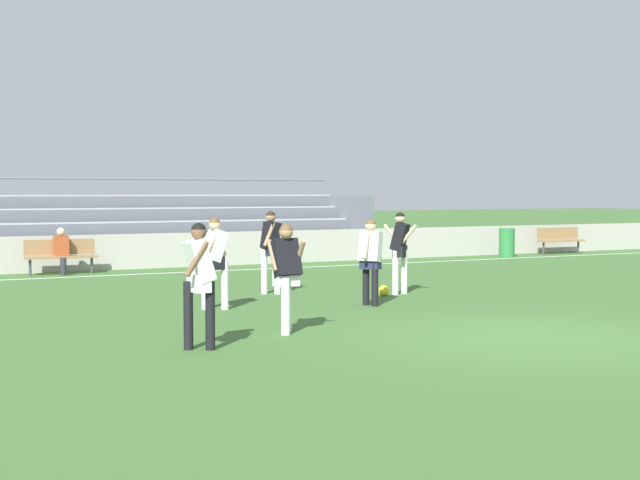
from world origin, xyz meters
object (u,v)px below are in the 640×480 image
at_px(player_dark_challenging, 400,245).
at_px(player_white_wide_left, 215,255).
at_px(player_dark_deep_cover, 271,244).
at_px(trash_bin, 507,243).
at_px(bleacher_stand, 40,228).
at_px(player_dark_overlapping, 286,269).
at_px(player_white_trailing_run, 370,255).
at_px(bench_near_wall_gap, 61,253).
at_px(spectator_seated, 61,247).
at_px(player_white_on_ball, 199,274).
at_px(soccer_ball, 384,291).
at_px(bench_far_left, 560,238).

bearing_deg(player_dark_challenging, player_white_wide_left, -172.76).
bearing_deg(player_dark_challenging, player_dark_deep_cover, 151.86).
bearing_deg(trash_bin, player_dark_challenging, -140.04).
height_order(bleacher_stand, player_dark_deep_cover, bleacher_stand).
xyz_separation_m(player_dark_challenging, player_dark_overlapping, (-4.37, -3.66, -0.04)).
relative_size(trash_bin, player_white_trailing_run, 0.58).
height_order(bench_near_wall_gap, player_dark_deep_cover, player_dark_deep_cover).
bearing_deg(spectator_seated, bench_near_wall_gap, 90.00).
bearing_deg(player_white_trailing_run, player_dark_challenging, 41.94).
xyz_separation_m(player_dark_challenging, player_white_on_ball, (-6.02, -4.40, 0.01)).
distance_m(bench_near_wall_gap, player_white_on_ball, 12.32).
relative_size(player_dark_deep_cover, player_white_wide_left, 1.04).
bearing_deg(trash_bin, player_white_wide_left, -148.72).
bearing_deg(player_white_on_ball, player_white_wide_left, 66.04).
bearing_deg(trash_bin, player_white_on_ball, -141.50).
distance_m(player_dark_challenging, player_white_on_ball, 7.45).
xyz_separation_m(player_dark_challenging, soccer_ball, (-0.47, -0.14, -0.91)).
bearing_deg(player_white_on_ball, player_dark_overlapping, 24.24).
xyz_separation_m(spectator_seated, player_dark_challenging, (5.28, -7.77, 0.32)).
bearing_deg(player_dark_deep_cover, player_dark_challenging, -28.14).
bearing_deg(bleacher_stand, player_white_on_ball, -93.00).
relative_size(bleacher_stand, bench_near_wall_gap, 11.36).
height_order(bench_far_left, player_dark_overlapping, player_dark_overlapping).
distance_m(bleacher_stand, player_white_on_ball, 15.44).
distance_m(player_white_trailing_run, soccer_ball, 1.84).
bearing_deg(bleacher_stand, player_white_wide_left, -85.52).
bearing_deg(player_dark_challenging, soccer_ball, -163.96).
xyz_separation_m(trash_bin, player_dark_overlapping, (-13.34, -11.18, 0.50)).
xyz_separation_m(bench_far_left, player_white_wide_left, (-15.87, -8.44, 0.44)).
bearing_deg(player_dark_overlapping, player_dark_deep_cover, 67.88).
bearing_deg(soccer_ball, player_dark_deep_cover, 143.47).
height_order(spectator_seated, soccer_ball, spectator_seated).
relative_size(player_dark_deep_cover, soccer_ball, 7.83).
distance_m(spectator_seated, player_dark_challenging, 9.40).
height_order(bleacher_stand, soccer_ball, bleacher_stand).
height_order(bench_near_wall_gap, player_dark_challenging, player_dark_challenging).
bearing_deg(spectator_seated, player_dark_deep_cover, -65.90).
xyz_separation_m(bleacher_stand, bench_near_wall_gap, (-0.07, -3.13, -0.54)).
bearing_deg(player_white_wide_left, soccer_ball, 6.12).
height_order(player_white_on_ball, soccer_ball, player_white_on_ball).
xyz_separation_m(bench_far_left, trash_bin, (-2.60, -0.37, -0.08)).
xyz_separation_m(bleacher_stand, player_white_on_ball, (-0.81, -15.42, -0.07)).
bearing_deg(soccer_ball, bench_near_wall_gap, 120.90).
distance_m(trash_bin, player_white_trailing_run, 13.78).
bearing_deg(player_white_on_ball, player_white_trailing_run, 34.00).
bearing_deg(spectator_seated, trash_bin, -1.04).
xyz_separation_m(bench_far_left, soccer_ball, (-12.04, -8.03, -0.44)).
bearing_deg(player_white_on_ball, bleacher_stand, 87.00).
relative_size(bleacher_stand, spectator_seated, 16.90).
bearing_deg(player_dark_challenging, bench_near_wall_gap, 123.77).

